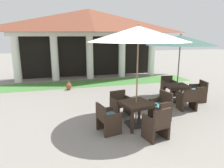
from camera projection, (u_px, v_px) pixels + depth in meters
ground_plane at (136, 132)px, 5.70m from camera, size 60.00×60.00×0.00m
background_pavilion at (89, 27)px, 12.34m from camera, size 9.68×2.72×4.20m
lawn_strip at (95, 83)px, 11.63m from camera, size 11.48×1.85×0.01m
patio_table_near_foreground at (177, 87)px, 8.19m from camera, size 0.98×0.98×0.71m
patio_umbrella_near_foreground at (181, 41)px, 7.77m from camera, size 2.66×2.66×2.72m
patio_chair_near_foreground_east at (199, 91)px, 8.34m from camera, size 0.58×0.67×0.84m
patio_chair_near_foreground_north at (168, 86)px, 9.15m from camera, size 0.62×0.59×0.87m
patio_chair_near_foreground_south at (187, 99)px, 7.33m from camera, size 0.65×0.62×0.81m
patio_table_mid_left at (136, 106)px, 5.99m from camera, size 1.00×1.00×0.73m
patio_umbrella_mid_left at (138, 35)px, 5.52m from camera, size 2.80×2.80×2.95m
patio_chair_mid_left_north at (120, 104)px, 6.86m from camera, size 0.69×0.62×0.81m
patio_chair_mid_left_east at (161, 107)px, 6.46m from camera, size 0.61×0.68×0.91m
patio_chair_mid_left_west at (108, 119)px, 5.62m from camera, size 0.64×0.69×0.82m
patio_chair_mid_left_south at (157, 125)px, 5.22m from camera, size 0.65×0.61×0.89m
terracotta_urn at (69, 86)px, 10.12m from camera, size 0.27×0.27×0.46m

